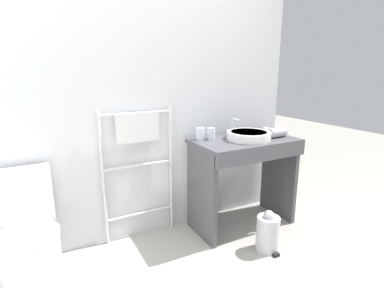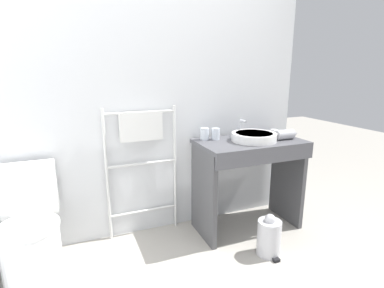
{
  "view_description": "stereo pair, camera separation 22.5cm",
  "coord_description": "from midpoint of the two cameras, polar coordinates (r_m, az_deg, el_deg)",
  "views": [
    {
      "loc": [
        -0.87,
        -1.14,
        1.42
      ],
      "look_at": [
        0.16,
        0.79,
        0.88
      ],
      "focal_mm": 28.0,
      "sensor_mm": 36.0,
      "label": 1
    },
    {
      "loc": [
        -0.66,
        -1.23,
        1.42
      ],
      "look_at": [
        0.16,
        0.79,
        0.88
      ],
      "focal_mm": 28.0,
      "sensor_mm": 36.0,
      "label": 2
    }
  ],
  "objects": [
    {
      "name": "cup_near_wall",
      "position": [
        2.6,
        4.88,
        1.9
      ],
      "size": [
        0.08,
        0.08,
        0.1
      ],
      "color": "silver",
      "rests_on": "vanity_counter"
    },
    {
      "name": "wall_back",
      "position": [
        2.57,
        -4.95,
        11.33
      ],
      "size": [
        2.76,
        0.12,
        2.6
      ],
      "primitive_type": "cube",
      "color": "silver",
      "rests_on": "ground_plane"
    },
    {
      "name": "toilet",
      "position": [
        2.37,
        -25.94,
        -15.4
      ],
      "size": [
        0.4,
        0.53,
        0.78
      ],
      "color": "white",
      "rests_on": "ground_plane"
    },
    {
      "name": "faucet",
      "position": [
        2.79,
        11.7,
        3.46
      ],
      "size": [
        0.02,
        0.1,
        0.16
      ],
      "color": "silver",
      "rests_on": "vanity_counter"
    },
    {
      "name": "sink_basin",
      "position": [
        2.63,
        14.13,
        1.34
      ],
      "size": [
        0.38,
        0.38,
        0.07
      ],
      "color": "white",
      "rests_on": "vanity_counter"
    },
    {
      "name": "trash_bin",
      "position": [
        2.54,
        17.04,
        -16.61
      ],
      "size": [
        0.18,
        0.22,
        0.34
      ],
      "color": "silver",
      "rests_on": "ground_plane"
    },
    {
      "name": "hair_dryer",
      "position": [
        2.79,
        19.49,
        1.76
      ],
      "size": [
        0.23,
        0.18,
        0.09
      ],
      "color": "#B7B7BC",
      "rests_on": "vanity_counter"
    },
    {
      "name": "vanity_counter",
      "position": [
        2.72,
        13.23,
        -4.89
      ],
      "size": [
        0.91,
        0.53,
        0.82
      ],
      "color": "#4C4C51",
      "rests_on": "ground_plane"
    },
    {
      "name": "cup_near_edge",
      "position": [
        2.62,
        6.98,
        1.9
      ],
      "size": [
        0.07,
        0.07,
        0.1
      ],
      "color": "silver",
      "rests_on": "vanity_counter"
    },
    {
      "name": "towel_radiator",
      "position": [
        2.5,
        -7.04,
        0.0
      ],
      "size": [
        0.61,
        0.06,
        1.12
      ],
      "color": "silver",
      "rests_on": "ground_plane"
    }
  ]
}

